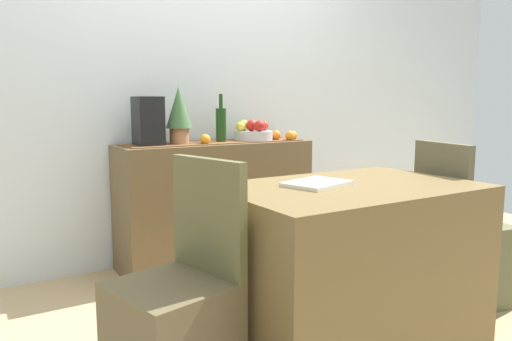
% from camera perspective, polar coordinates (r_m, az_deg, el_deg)
% --- Properties ---
extents(ground_plane, '(6.40, 6.40, 0.02)m').
position_cam_1_polar(ground_plane, '(2.77, 4.00, -15.96)').
color(ground_plane, tan).
rests_on(ground_plane, ground).
extents(room_wall_rear, '(6.40, 0.06, 2.70)m').
position_cam_1_polar(room_wall_rear, '(3.56, -7.16, 11.77)').
color(room_wall_rear, silver).
rests_on(room_wall_rear, ground).
extents(sideboard_console, '(1.34, 0.42, 0.84)m').
position_cam_1_polar(sideboard_console, '(3.40, -4.66, -3.79)').
color(sideboard_console, brown).
rests_on(sideboard_console, ground).
extents(table_runner, '(1.26, 0.32, 0.01)m').
position_cam_1_polar(table_runner, '(3.34, -4.75, 3.31)').
color(table_runner, brown).
rests_on(table_runner, sideboard_console).
extents(fruit_bowl, '(0.28, 0.28, 0.06)m').
position_cam_1_polar(fruit_bowl, '(3.48, -0.31, 4.11)').
color(fruit_bowl, silver).
rests_on(fruit_bowl, table_runner).
extents(apple_right, '(0.08, 0.08, 0.08)m').
position_cam_1_polar(apple_right, '(3.53, -1.44, 5.31)').
color(apple_right, '#8EB434').
rests_on(apple_right, fruit_bowl).
extents(apple_center, '(0.08, 0.08, 0.08)m').
position_cam_1_polar(apple_center, '(3.47, -0.53, 5.28)').
color(apple_center, red).
rests_on(apple_center, fruit_bowl).
extents(apple_left, '(0.08, 0.08, 0.08)m').
position_cam_1_polar(apple_left, '(3.42, 0.41, 5.23)').
color(apple_left, red).
rests_on(apple_left, fruit_bowl).
extents(apple_rear, '(0.07, 0.07, 0.07)m').
position_cam_1_polar(apple_rear, '(3.57, -0.06, 5.25)').
color(apple_rear, gold).
rests_on(apple_rear, fruit_bowl).
extents(apple_front, '(0.07, 0.07, 0.07)m').
position_cam_1_polar(apple_front, '(3.54, 0.92, 5.26)').
color(apple_front, '#AE2E1D').
rests_on(apple_front, fruit_bowl).
extents(apple_upper, '(0.07, 0.07, 0.07)m').
position_cam_1_polar(apple_upper, '(3.45, -1.82, 5.16)').
color(apple_upper, gold).
rests_on(apple_upper, fruit_bowl).
extents(wine_bottle, '(0.07, 0.07, 0.33)m').
position_cam_1_polar(wine_bottle, '(3.35, -4.10, 5.41)').
color(wine_bottle, '#1B3E15').
rests_on(wine_bottle, sideboard_console).
extents(coffee_maker, '(0.16, 0.18, 0.31)m').
position_cam_1_polar(coffee_maker, '(3.15, -12.48, 5.61)').
color(coffee_maker, black).
rests_on(coffee_maker, sideboard_console).
extents(potted_plant, '(0.17, 0.17, 0.37)m').
position_cam_1_polar(potted_plant, '(3.22, -8.99, 6.67)').
color(potted_plant, '#AE774E').
rests_on(potted_plant, sideboard_console).
extents(orange_loose_near_bowl, '(0.07, 0.07, 0.07)m').
position_cam_1_polar(orange_loose_near_bowl, '(3.20, -5.95, 3.63)').
color(orange_loose_near_bowl, orange).
rests_on(orange_loose_near_bowl, sideboard_console).
extents(orange_loose_mid, '(0.06, 0.06, 0.06)m').
position_cam_1_polar(orange_loose_mid, '(3.59, 4.33, 4.11)').
color(orange_loose_mid, orange).
rests_on(orange_loose_mid, sideboard_console).
extents(orange_loose_end, '(0.07, 0.07, 0.07)m').
position_cam_1_polar(orange_loose_end, '(3.51, 3.99, 4.07)').
color(orange_loose_end, orange).
rests_on(orange_loose_end, sideboard_console).
extents(orange_loose_far, '(0.07, 0.07, 0.07)m').
position_cam_1_polar(orange_loose_far, '(3.53, 2.32, 4.13)').
color(orange_loose_far, orange).
rests_on(orange_loose_far, sideboard_console).
extents(dining_table, '(1.17, 0.77, 0.74)m').
position_cam_1_polar(dining_table, '(2.34, 10.58, -10.63)').
color(dining_table, brown).
rests_on(dining_table, ground).
extents(open_book, '(0.33, 0.28, 0.02)m').
position_cam_1_polar(open_book, '(2.21, 7.10, -1.51)').
color(open_book, white).
rests_on(open_book, dining_table).
extents(chair_near_window, '(0.48, 0.48, 0.90)m').
position_cam_1_polar(chair_near_window, '(1.96, -9.31, -17.76)').
color(chair_near_window, brown).
rests_on(chair_near_window, ground).
extents(chair_by_corner, '(0.47, 0.47, 0.90)m').
position_cam_1_polar(chair_by_corner, '(2.99, 22.79, -9.10)').
color(chair_by_corner, brown).
rests_on(chair_by_corner, ground).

